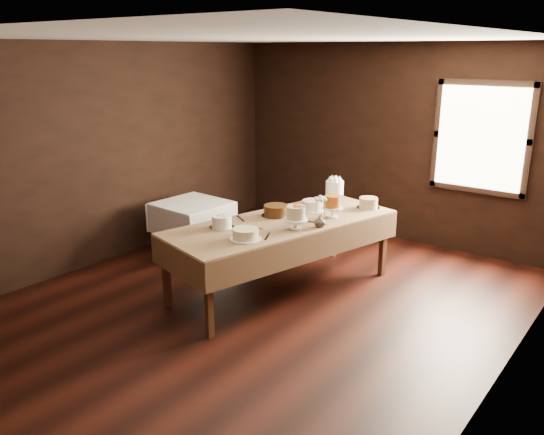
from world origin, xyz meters
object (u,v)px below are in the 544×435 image
Objects in this scene: display_table at (282,227)px; cake_server_c at (304,214)px; cake_lattice at (312,206)px; flower_vase at (320,221)px; cake_meringue at (334,192)px; cake_cream at (246,234)px; cake_flowers at (296,219)px; cake_swirl at (222,222)px; cake_caramel at (333,208)px; cake_server_b at (266,238)px; cake_server_d at (322,224)px; cake_speckled at (368,203)px; side_table at (192,208)px; cake_server_a at (257,228)px; cake_chocolate at (276,211)px; cake_server_e at (242,220)px.

cake_server_c is (0.04, 0.38, 0.07)m from display_table.
cake_lattice is 2.43× the size of flower_vase.
cake_meringue reaches higher than cake_cream.
cake_flowers reaches higher than cake_swirl.
cake_server_c reaches higher than display_table.
cake_caramel is 1.02× the size of cake_flowers.
cake_server_b is (0.19, -1.14, -0.05)m from cake_lattice.
cake_meringue reaches higher than cake_swirl.
cake_server_d is (0.12, 0.32, -0.11)m from cake_flowers.
cake_speckled is at bearing -43.88° from cake_server_c.
cake_flowers is (0.25, -0.71, 0.06)m from cake_lattice.
cake_meringue is 1.06× the size of cake_flowers.
side_table is 2.05m from cake_cream.
side_table is at bearing 169.48° from cake_server_d.
cake_speckled is 1.06× the size of cake_flowers.
side_table is 3.70× the size of cake_server_d.
cake_speckled is at bearing 19.88° from side_table.
flower_vase reaches higher than cake_cream.
cake_server_c is (0.10, 0.74, 0.00)m from cake_server_a.
cake_swirl is (-0.90, -1.66, 0.00)m from cake_speckled.
side_table is 3.23× the size of cake_swirl.
side_table is at bearing 147.42° from cake_swirl.
cake_meringue is at bearing -179.97° from cake_speckled.
cake_flowers is (0.25, -1.21, -0.01)m from cake_meringue.
cake_lattice is at bearing -5.70° from cake_server_c.
cake_flowers is at bearing -25.85° from display_table.
cake_flowers is 0.37m from cake_server_d.
cake_swirl is 1.15× the size of cake_server_d.
cake_server_d is at bearing -67.17° from cake_meringue.
cake_lattice reaches higher than cake_server_b.
cake_meringue is 0.96m from cake_server_d.
cake_chocolate is 0.88m from cake_cream.
display_table is 1.74m from side_table.
cake_server_e is (-0.76, -0.71, -0.11)m from cake_caramel.
cake_caramel reaches higher than cake_swirl.
cake_server_d is at bearing -126.65° from cake_server_c.
cake_server_a is at bearing -138.67° from cake_server_d.
cake_flowers reaches higher than cake_server_a.
cake_flowers reaches higher than cake_server_e.
cake_server_d is 0.90m from cake_server_e.
cake_server_c is (0.01, -0.20, -0.05)m from cake_lattice.
cake_server_a is 1.80× the size of flower_vase.
cake_cream is (0.04, -1.30, -0.00)m from cake_lattice.
side_table is at bearing 155.83° from cake_server_a.
cake_swirl is 2.06× the size of flower_vase.
cake_speckled is 1.18× the size of cake_server_e.
cake_speckled is 1.85m from cake_cream.
cake_meringue is 0.70m from cake_server_c.
cake_chocolate is at bearing -114.20° from cake_lattice.
cake_server_e is at bearing -159.08° from flower_vase.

